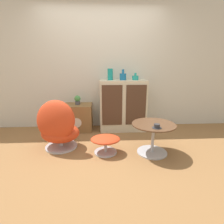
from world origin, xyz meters
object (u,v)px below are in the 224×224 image
object	(u,v)px
tv_console	(78,117)
coffee_table	(153,135)
ottoman	(105,141)
teacup	(157,126)
vase_leftmost	(110,74)
potted_plant	(78,100)
vase_inner_left	(123,76)
egg_chair	(58,127)
sideboard	(123,105)
vase_inner_right	(135,78)

from	to	relation	value
tv_console	coffee_table	distance (m)	1.69
ottoman	teacup	xyz separation A→B (m)	(0.72, -0.23, 0.31)
coffee_table	vase_leftmost	size ratio (longest dim) A/B	2.91
ottoman	vase_leftmost	size ratio (longest dim) A/B	2.03
tv_console	potted_plant	world-z (taller)	potted_plant
ottoman	vase_inner_left	distance (m)	1.45
egg_chair	potted_plant	distance (m)	0.94
sideboard	potted_plant	size ratio (longest dim) A/B	5.54
sideboard	teacup	size ratio (longest dim) A/B	7.77
coffee_table	tv_console	bearing A→B (deg)	139.58
vase_inner_left	teacup	bearing A→B (deg)	-75.15
sideboard	egg_chair	distance (m)	1.44
vase_inner_left	ottoman	bearing A→B (deg)	-109.91
sideboard	tv_console	bearing A→B (deg)	179.84
tv_console	coffee_table	size ratio (longest dim) A/B	0.90
vase_inner_left	teacup	world-z (taller)	vase_inner_left
potted_plant	teacup	xyz separation A→B (m)	(1.27, -1.28, -0.15)
sideboard	vase_inner_right	xyz separation A→B (m)	(0.25, 0.00, 0.57)
vase_inner_left	potted_plant	size ratio (longest dim) A/B	1.12
ottoman	vase_inner_left	world-z (taller)	vase_inner_left
vase_leftmost	sideboard	bearing A→B (deg)	-0.85
coffee_table	potted_plant	distance (m)	1.72
tv_console	vase_inner_left	bearing A→B (deg)	0.08
ottoman	teacup	size ratio (longest dim) A/B	3.41
vase_inner_left	sideboard	bearing A→B (deg)	-51.77
ottoman	vase_leftmost	distance (m)	1.43
ottoman	coffee_table	world-z (taller)	coffee_table
vase_inner_right	tv_console	bearing A→B (deg)	-179.94
coffee_table	vase_inner_left	xyz separation A→B (m)	(-0.35, 1.10, 0.82)
sideboard	ottoman	world-z (taller)	sideboard
egg_chair	coffee_table	size ratio (longest dim) A/B	1.29
tv_console	potted_plant	xyz separation A→B (m)	(0.01, 0.00, 0.38)
vase_inner_left	teacup	distance (m)	1.46
egg_chair	vase_leftmost	world-z (taller)	vase_leftmost
vase_inner_right	teacup	bearing A→B (deg)	-86.14
ottoman	vase_leftmost	bearing A→B (deg)	83.24
sideboard	coffee_table	xyz separation A→B (m)	(0.34, -1.09, -0.22)
egg_chair	coffee_table	xyz separation A→B (m)	(1.48, -0.23, -0.07)
tv_console	vase_inner_left	distance (m)	1.26
coffee_table	vase_leftmost	distance (m)	1.52
sideboard	potted_plant	bearing A→B (deg)	179.80
ottoman	sideboard	bearing A→B (deg)	69.87
teacup	potted_plant	bearing A→B (deg)	134.79
vase_inner_right	teacup	size ratio (longest dim) A/B	1.04
sideboard	tv_console	world-z (taller)	sideboard
sideboard	vase_inner_right	distance (m)	0.62
coffee_table	teacup	xyz separation A→B (m)	(-0.01, -0.18, 0.20)
potted_plant	coffee_table	bearing A→B (deg)	-40.66
tv_console	vase_inner_right	distance (m)	1.45
tv_console	vase_inner_right	bearing A→B (deg)	0.06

